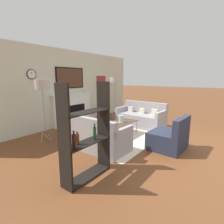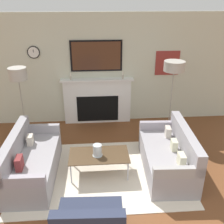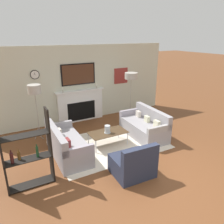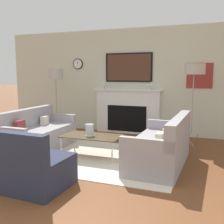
# 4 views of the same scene
# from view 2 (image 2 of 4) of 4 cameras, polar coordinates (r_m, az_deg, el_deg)

# --- Properties ---
(fireplace_wall) EXTENTS (7.14, 0.28, 2.70)m
(fireplace_wall) POSITION_cam_2_polar(r_m,az_deg,el_deg) (6.55, -3.28, 7.91)
(fireplace_wall) COLOR beige
(fireplace_wall) RESTS_ON ground_plane
(area_rug) EXTENTS (3.13, 2.12, 0.01)m
(area_rug) POSITION_cam_2_polar(r_m,az_deg,el_deg) (5.04, -2.33, -13.05)
(area_rug) COLOR beige
(area_rug) RESTS_ON ground_plane
(couch_left) EXTENTS (0.80, 1.76, 0.83)m
(couch_left) POSITION_cam_2_polar(r_m,az_deg,el_deg) (5.00, -17.20, -10.47)
(couch_left) COLOR #9C989D
(couch_left) RESTS_ON ground_plane
(couch_right) EXTENTS (0.89, 1.71, 0.85)m
(couch_right) POSITION_cam_2_polar(r_m,az_deg,el_deg) (5.05, 12.26, -9.42)
(couch_right) COLOR #9C989D
(couch_right) RESTS_ON ground_plane
(coffee_table) EXTENTS (1.08, 0.59, 0.41)m
(coffee_table) POSITION_cam_2_polar(r_m,az_deg,el_deg) (4.82, -2.84, -9.51)
(coffee_table) COLOR #4C3823
(coffee_table) RESTS_ON ground_plane
(hurricane_candle) EXTENTS (0.18, 0.18, 0.22)m
(hurricane_candle) POSITION_cam_2_polar(r_m,az_deg,el_deg) (4.74, -3.20, -8.44)
(hurricane_candle) COLOR silver
(hurricane_candle) RESTS_ON coffee_table
(floor_lamp_left) EXTENTS (0.38, 0.38, 1.68)m
(floor_lamp_left) POSITION_cam_2_polar(r_m,az_deg,el_deg) (5.85, -19.82, 7.58)
(floor_lamp_left) COLOR #9E998E
(floor_lamp_left) RESTS_ON ground_plane
(floor_lamp_right) EXTENTS (0.45, 0.45, 1.76)m
(floor_lamp_right) POSITION_cam_2_polar(r_m,az_deg,el_deg) (5.89, 13.40, 9.44)
(floor_lamp_right) COLOR #9E998E
(floor_lamp_right) RESTS_ON ground_plane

